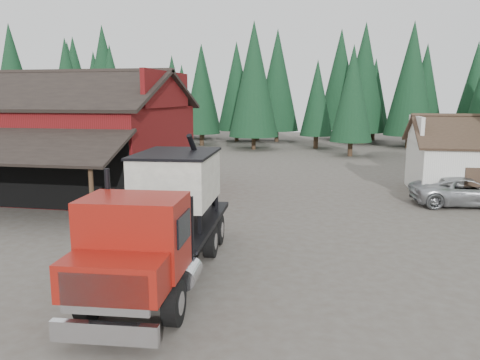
# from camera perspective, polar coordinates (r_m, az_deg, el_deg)

# --- Properties ---
(ground) EXTENTS (120.00, 120.00, 0.00)m
(ground) POSITION_cam_1_polar(r_m,az_deg,el_deg) (17.07, -3.89, -9.02)
(ground) COLOR #4D453C
(ground) RESTS_ON ground
(red_barn) EXTENTS (12.80, 13.63, 7.18)m
(red_barn) POSITION_cam_1_polar(r_m,az_deg,el_deg) (29.81, -19.72, 3.94)
(red_barn) COLOR maroon
(red_barn) RESTS_ON ground
(conifer_backdrop) EXTENTS (76.00, 16.00, 16.00)m
(conifer_backdrop) POSITION_cam_1_polar(r_m,az_deg,el_deg) (57.99, 6.88, 4.51)
(conifer_backdrop) COLOR #11331C
(conifer_backdrop) RESTS_ON ground
(near_pine_a) EXTENTS (4.40, 4.40, 11.40)m
(near_pine_a) POSITION_cam_1_polar(r_m,az_deg,el_deg) (50.85, -20.30, 10.40)
(near_pine_a) COLOR #382619
(near_pine_a) RESTS_ON ground
(near_pine_b) EXTENTS (3.96, 3.96, 10.40)m
(near_pine_b) POSITION_cam_1_polar(r_m,az_deg,el_deg) (45.60, 13.54, 10.21)
(near_pine_b) COLOR #382619
(near_pine_b) RESTS_ON ground
(near_pine_d) EXTENTS (5.28, 5.28, 13.40)m
(near_pine_d) POSITION_cam_1_polar(r_m,az_deg,el_deg) (50.28, 1.71, 12.16)
(near_pine_d) COLOR #382619
(near_pine_d) RESTS_ON ground
(feed_truck) EXTENTS (3.38, 9.76, 4.33)m
(feed_truck) POSITION_cam_1_polar(r_m,az_deg,el_deg) (14.72, -9.19, -4.02)
(feed_truck) COLOR black
(feed_truck) RESTS_ON ground
(silver_car) EXTENTS (5.66, 3.13, 1.50)m
(silver_car) POSITION_cam_1_polar(r_m,az_deg,el_deg) (26.92, 25.75, -1.26)
(silver_car) COLOR #A7AAAE
(silver_car) RESTS_ON ground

